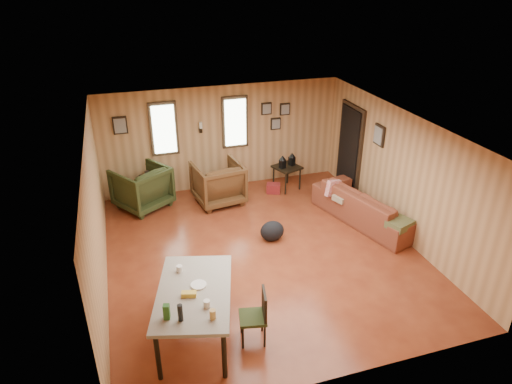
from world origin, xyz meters
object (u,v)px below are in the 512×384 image
end_table (152,181)px  side_table (287,165)px  sofa (368,200)px  recliner_brown (218,181)px  dining_table (194,296)px  recliner_green (142,185)px

end_table → side_table: side_table is taller
sofa → recliner_brown: bearing=41.6°
dining_table → end_table: bearing=106.7°
recliner_brown → end_table: bearing=-37.4°
recliner_brown → end_table: recliner_brown is taller
recliner_green → end_table: (0.26, 0.49, -0.15)m
sofa → end_table: (-4.07, 2.47, -0.11)m
dining_table → sofa: bearing=45.0°
sofa → dining_table: size_ratio=1.31×
recliner_brown → dining_table: 4.17m
recliner_green → side_table: bearing=145.4°
recliner_green → dining_table: size_ratio=0.56×
recliner_brown → sofa: bearing=139.3°
sofa → recliner_brown: (-2.72, 1.72, 0.04)m
sofa → dining_table: dining_table is taller
side_table → end_table: bearing=169.3°
recliner_green → end_table: 0.57m
sofa → recliner_green: 4.77m
sofa → recliner_brown: recliner_brown is taller
recliner_brown → side_table: 1.69m
recliner_green → recliner_brown: bearing=137.5°
recliner_brown → dining_table: dining_table is taller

